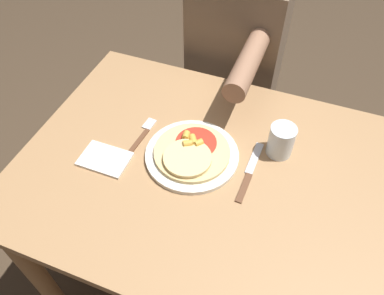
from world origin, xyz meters
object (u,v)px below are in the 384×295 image
Objects in this scene: plate at (192,155)px; knife at (249,172)px; dining_table at (201,193)px; pizza at (191,152)px; person_diner at (235,61)px; drinking_glass at (281,141)px; fork at (142,135)px.

plate is 0.17m from knife.
plate is at bearing 146.65° from dining_table.
pizza is 0.56m from person_diner.
drinking_glass is (0.19, 0.13, 0.18)m from dining_table.
plate is 0.56m from person_diner.
dining_table is 0.84× the size of person_diner.
plate is (-0.04, 0.03, 0.14)m from dining_table.
pizza is 0.17m from fork.
plate is 0.22× the size of person_diner.
knife is (0.17, 0.01, -0.02)m from pizza.
person_diner is at bearing 93.43° from plate.
dining_table is 0.29m from drinking_glass.
plate is 1.22× the size of knife.
person_diner reaches higher than pizza.
dining_table is 0.19m from knife.
plate is at bearing -178.99° from knife.
person_diner is at bearing 97.01° from dining_table.
person_diner reaches higher than drinking_glass.
plate is 2.76× the size of drinking_glass.
knife is 0.13m from drinking_glass.
knife reaches higher than dining_table.
dining_table is 0.59m from person_diner.
plate is 1.52× the size of fork.
drinking_glass reaches higher than knife.
pizza is 0.18× the size of person_diner.
person_diner reaches higher than plate.
drinking_glass is (0.23, 0.11, 0.02)m from pizza.
fork is at bearing 167.63° from dining_table.
person_diner is at bearing 110.26° from knife.
plate is at bearing 82.87° from pizza.
person_diner is (-0.20, 0.55, -0.05)m from knife.
person_diner is (-0.07, 0.58, 0.08)m from dining_table.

